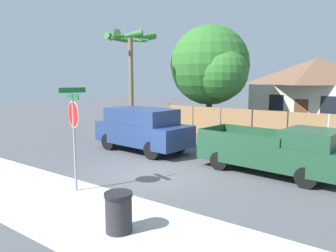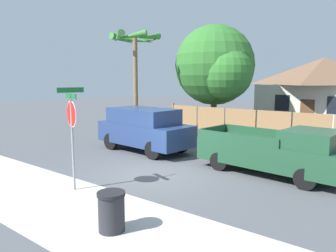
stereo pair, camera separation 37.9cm
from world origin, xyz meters
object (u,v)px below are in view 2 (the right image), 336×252
(oak_tree, at_px, (217,67))
(palm_tree, at_px, (135,46))
(house, at_px, (322,90))
(red_suv, at_px, (145,128))
(orange_pickup, at_px, (276,151))
(trash_bin, at_px, (111,211))
(stop_sign, at_px, (72,122))

(oak_tree, relative_size, palm_tree, 1.10)
(house, xyz_separation_m, red_suv, (-4.04, -15.19, -1.47))
(orange_pickup, bearing_deg, house, 102.97)
(house, height_order, oak_tree, oak_tree)
(house, bearing_deg, trash_bin, -87.58)
(red_suv, bearing_deg, palm_tree, 142.52)
(palm_tree, distance_m, stop_sign, 11.81)
(house, distance_m, oak_tree, 9.06)
(house, distance_m, orange_pickup, 15.46)
(stop_sign, bearing_deg, red_suv, 126.95)
(oak_tree, xyz_separation_m, palm_tree, (-3.81, -3.55, 1.25))
(house, xyz_separation_m, oak_tree, (-4.62, -7.64, 1.57))
(house, distance_m, trash_bin, 21.83)
(palm_tree, bearing_deg, red_suv, -42.29)
(house, relative_size, palm_tree, 1.30)
(house, relative_size, trash_bin, 9.05)
(oak_tree, xyz_separation_m, stop_sign, (2.58, -12.92, -2.01))
(orange_pickup, xyz_separation_m, trash_bin, (-1.26, -6.50, -0.39))
(house, bearing_deg, red_suv, -104.88)
(orange_pickup, height_order, stop_sign, stop_sign)
(red_suv, bearing_deg, orange_pickup, 4.64)
(palm_tree, relative_size, trash_bin, 6.95)
(oak_tree, bearing_deg, red_suv, -85.60)
(trash_bin, bearing_deg, orange_pickup, 79.02)
(red_suv, distance_m, orange_pickup, 6.22)
(red_suv, height_order, trash_bin, red_suv)
(trash_bin, bearing_deg, red_suv, 127.25)
(house, height_order, red_suv, house)
(orange_pickup, bearing_deg, stop_sign, -123.39)
(palm_tree, height_order, red_suv, palm_tree)
(red_suv, bearing_deg, stop_sign, -64.73)
(oak_tree, relative_size, stop_sign, 2.20)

